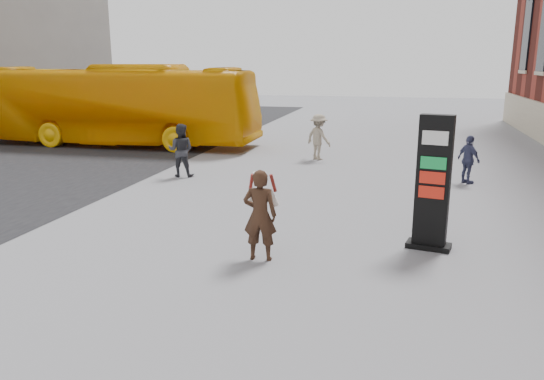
% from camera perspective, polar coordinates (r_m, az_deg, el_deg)
% --- Properties ---
extents(ground, '(100.00, 100.00, 0.00)m').
position_cam_1_polar(ground, '(10.13, -4.49, -7.96)').
color(ground, '#9E9EA3').
extents(info_pylon, '(0.94, 0.60, 2.73)m').
position_cam_1_polar(info_pylon, '(11.03, 16.93, 0.69)').
color(info_pylon, black).
rests_on(info_pylon, ground).
extents(woman, '(0.70, 0.64, 1.77)m').
position_cam_1_polar(woman, '(10.07, -1.30, -2.59)').
color(woman, '#362617').
rests_on(woman, ground).
extents(bus, '(12.97, 3.11, 3.61)m').
position_cam_1_polar(bus, '(25.21, -16.47, 8.75)').
color(bus, '#E59D05').
rests_on(bus, road).
extents(pedestrian_a, '(0.92, 0.76, 1.75)m').
position_cam_1_polar(pedestrian_a, '(17.76, -9.78, 4.23)').
color(pedestrian_a, '#2D2E33').
rests_on(pedestrian_a, ground).
extents(pedestrian_b, '(1.31, 1.19, 1.76)m').
position_cam_1_polar(pedestrian_b, '(20.63, 5.04, 5.69)').
color(pedestrian_b, gray).
rests_on(pedestrian_b, ground).
extents(pedestrian_c, '(0.82, 0.93, 1.51)m').
position_cam_1_polar(pedestrian_c, '(17.56, 20.39, 3.07)').
color(pedestrian_c, '#3B3E60').
rests_on(pedestrian_c, ground).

